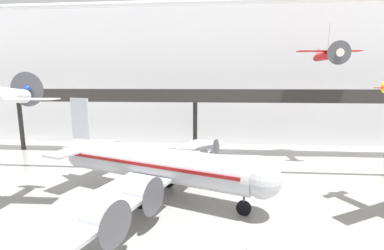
% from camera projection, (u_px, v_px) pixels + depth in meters
% --- Properties ---
extents(hangar_back_wall, '(140.00, 3.00, 25.70)m').
position_uv_depth(hangar_back_wall, '(198.00, 76.00, 48.35)').
color(hangar_back_wall, white).
rests_on(hangar_back_wall, ground).
extents(mezzanine_walkway, '(110.00, 3.20, 10.57)m').
position_uv_depth(mezzanine_walkway, '(195.00, 100.00, 40.32)').
color(mezzanine_walkway, '#2D2B28').
rests_on(mezzanine_walkway, ground).
extents(ceiling_truss_beam, '(120.00, 0.60, 0.60)m').
position_uv_depth(ceiling_truss_beam, '(187.00, 3.00, 26.85)').
color(ceiling_truss_beam, silver).
extents(airliner_silver_main, '(24.56, 28.65, 9.84)m').
position_uv_depth(airliner_silver_main, '(152.00, 164.00, 25.82)').
color(airliner_silver_main, '#B7BABF').
rests_on(airliner_silver_main, ground).
extents(suspended_plane_red_highwing, '(8.47, 6.89, 5.74)m').
position_uv_depth(suspended_plane_red_highwing, '(327.00, 55.00, 35.49)').
color(suspended_plane_red_highwing, red).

